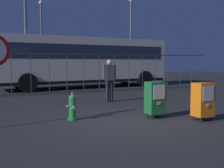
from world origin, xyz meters
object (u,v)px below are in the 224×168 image
pedestrian (109,78)px  street_light_near_right (26,29)px  bus_near (84,60)px  street_light_far_left (41,35)px  newspaper_box_primary (155,98)px  street_light_near_left (131,33)px  fire_hydrant (72,107)px  newspaper_box_secondary (203,100)px  street_light_far_right (25,6)px

pedestrian → street_light_near_right: (-1.40, 13.09, 3.25)m
bus_near → street_light_far_left: size_ratio=1.70×
newspaper_box_primary → bus_near: bearing=82.7°
pedestrian → street_light_near_left: size_ratio=0.26×
pedestrian → street_light_far_left: (-0.37, 12.05, 2.73)m
pedestrian → newspaper_box_primary: bearing=-92.1°
fire_hydrant → newspaper_box_secondary: newspaper_box_secondary is taller
fire_hydrant → street_light_far_left: bearing=82.5°
newspaper_box_secondary → street_light_near_left: (4.85, 13.00, 3.16)m
pedestrian → newspaper_box_secondary: bearing=-79.1°
newspaper_box_secondary → street_light_far_left: (-1.19, 16.32, 3.11)m
street_light_near_right → street_light_far_left: bearing=-45.5°
newspaper_box_secondary → bus_near: bus_near is taller
newspaper_box_primary → street_light_near_right: street_light_near_right is taller
newspaper_box_secondary → street_light_far_right: 10.81m
fire_hydrant → newspaper_box_secondary: bearing=-26.1°
newspaper_box_secondary → street_light_near_right: (-2.22, 17.36, 3.63)m
newspaper_box_primary → newspaper_box_secondary: same height
bus_near → street_light_near_left: street_light_near_left is taller
street_light_near_left → bus_near: bearing=-152.1°
newspaper_box_secondary → street_light_far_right: size_ratio=0.13×
fire_hydrant → pedestrian: size_ratio=0.45×
newspaper_box_secondary → bus_near: size_ratio=0.10×
bus_near → street_light_near_left: (4.56, 2.41, 2.02)m
newspaper_box_secondary → street_light_far_right: street_light_far_right is taller
fire_hydrant → bus_near: bus_near is taller
street_light_near_left → street_light_far_left: (-6.04, 3.32, -0.05)m
bus_near → street_light_far_left: street_light_far_left is taller
newspaper_box_primary → street_light_near_left: 13.82m
fire_hydrant → bus_near: (3.43, 9.04, 1.36)m
street_light_near_left → street_light_near_right: 8.32m
street_light_near_left → street_light_far_right: 8.85m
fire_hydrant → pedestrian: (2.32, 2.73, 0.60)m
bus_near → street_light_near_right: (-2.51, 6.78, 2.49)m
street_light_near_left → street_light_near_right: street_light_near_right is taller
fire_hydrant → street_light_far_left: (1.95, 14.78, 3.33)m
pedestrian → street_light_far_left: bearing=91.8°
newspaper_box_secondary → street_light_near_right: 17.88m
street_light_near_right → street_light_far_left: (1.03, -1.04, -0.52)m
street_light_far_left → newspaper_box_primary: bearing=-89.1°
bus_near → street_light_near_left: size_ratio=1.67×
newspaper_box_primary → street_light_far_right: street_light_far_right is taller
newspaper_box_primary → newspaper_box_secondary: bearing=-42.0°
street_light_near_right → fire_hydrant: bearing=-93.4°
street_light_near_right → street_light_far_right: 7.91m
bus_near → street_light_far_left: bearing=100.4°
street_light_far_right → newspaper_box_primary: bearing=-75.1°
newspaper_box_primary → pedestrian: 3.44m
bus_near → street_light_near_right: size_ratio=1.47×
newspaper_box_primary → pedestrian: bearing=87.9°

